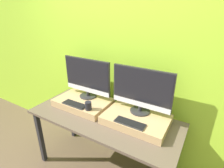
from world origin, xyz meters
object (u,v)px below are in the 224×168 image
object	(u,v)px
monitor_left	(87,77)
keyboard_right	(130,123)
keyboard_left	(75,104)
mug	(88,106)
monitor_right	(141,90)

from	to	relation	value
monitor_left	keyboard_right	xyz separation A→B (m)	(0.70, -0.25, -0.25)
keyboard_left	keyboard_right	distance (m)	0.70
mug	keyboard_right	size ratio (longest dim) A/B	0.31
monitor_right	monitor_left	bearing A→B (deg)	180.00
keyboard_right	keyboard_left	bearing A→B (deg)	180.00
monitor_left	keyboard_right	size ratio (longest dim) A/B	2.11
mug	monitor_right	distance (m)	0.59
monitor_left	mug	bearing A→B (deg)	-51.33
keyboard_left	keyboard_right	world-z (taller)	same
keyboard_left	mug	xyz separation A→B (m)	(0.20, 0.00, 0.04)
mug	monitor_right	size ratio (longest dim) A/B	0.15
mug	monitor_right	bearing A→B (deg)	26.84
monitor_right	keyboard_left	bearing A→B (deg)	-160.19
keyboard_left	monitor_left	bearing A→B (deg)	90.00
keyboard_right	mug	bearing A→B (deg)	180.00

